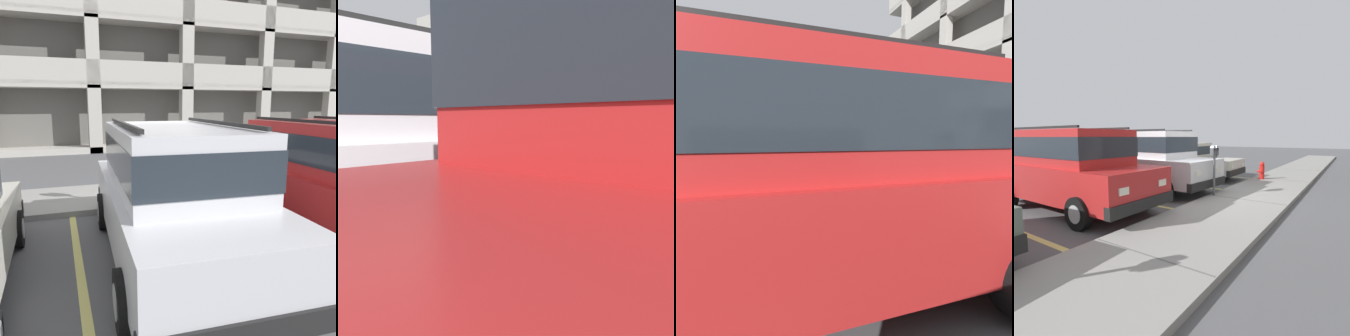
# 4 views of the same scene
# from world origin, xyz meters

# --- Properties ---
(ground_plane) EXTENTS (80.00, 80.00, 0.10)m
(ground_plane) POSITION_xyz_m (0.00, 0.00, -0.05)
(ground_plane) COLOR #565659
(sidewalk) EXTENTS (40.00, 2.20, 0.12)m
(sidewalk) POSITION_xyz_m (0.00, 1.30, 0.06)
(sidewalk) COLOR gray
(sidewalk) RESTS_ON ground_plane
(parking_stall_lines) EXTENTS (11.83, 4.80, 0.01)m
(parking_stall_lines) POSITION_xyz_m (1.46, -1.40, 0.00)
(parking_stall_lines) COLOR #DBD16B
(parking_stall_lines) RESTS_ON ground_plane
(silver_suv) EXTENTS (2.22, 4.88, 2.03)m
(silver_suv) POSITION_xyz_m (-0.11, -2.14, 1.09)
(silver_suv) COLOR silver
(silver_suv) RESTS_ON ground_plane
(red_sedan) EXTENTS (1.90, 4.51, 1.54)m
(red_sedan) POSITION_xyz_m (-3.15, -2.47, 0.82)
(red_sedan) COLOR beige
(red_sedan) RESTS_ON ground_plane
(dark_hatchback) EXTENTS (2.04, 4.79, 2.03)m
(dark_hatchback) POSITION_xyz_m (2.77, -2.17, 1.09)
(dark_hatchback) COLOR red
(dark_hatchback) RESTS_ON ground_plane
(parking_meter_near) EXTENTS (0.35, 0.12, 1.44)m
(parking_meter_near) POSITION_xyz_m (-0.05, 0.35, 1.19)
(parking_meter_near) COLOR #595B60
(parking_meter_near) RESTS_ON sidewalk
(fire_hydrant) EXTENTS (0.30, 0.30, 0.70)m
(fire_hydrant) POSITION_xyz_m (-3.74, 0.65, 0.46)
(fire_hydrant) COLOR red
(fire_hydrant) RESTS_ON sidewalk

